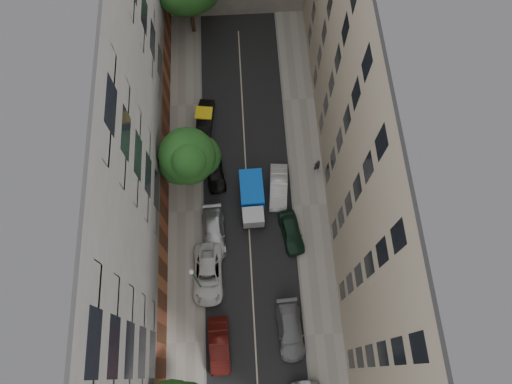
{
  "coord_description": "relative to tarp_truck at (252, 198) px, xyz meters",
  "views": [
    {
      "loc": [
        -0.08,
        -13.69,
        37.98
      ],
      "look_at": [
        0.66,
        -0.86,
        6.0
      ],
      "focal_mm": 32.0,
      "sensor_mm": 36.0,
      "label": 1
    }
  ],
  "objects": [
    {
      "name": "ground",
      "position": [
        -0.4,
        -0.51,
        -1.23
      ],
      "size": [
        120.0,
        120.0,
        0.0
      ],
      "primitive_type": "plane",
      "color": "#4C4C49",
      "rests_on": "ground"
    },
    {
      "name": "road_surface",
      "position": [
        -0.4,
        -0.51,
        -1.22
      ],
      "size": [
        8.0,
        44.0,
        0.02
      ],
      "primitive_type": "cube",
      "color": "black",
      "rests_on": "ground"
    },
    {
      "name": "sidewalk_left",
      "position": [
        -5.9,
        -0.51,
        -1.16
      ],
      "size": [
        3.0,
        44.0,
        0.15
      ],
      "primitive_type": "cube",
      "color": "gray",
      "rests_on": "ground"
    },
    {
      "name": "sidewalk_right",
      "position": [
        5.1,
        -0.51,
        -1.16
      ],
      "size": [
        3.0,
        44.0,
        0.15
      ],
      "primitive_type": "cube",
      "color": "gray",
      "rests_on": "ground"
    },
    {
      "name": "building_left",
      "position": [
        -11.4,
        -0.51,
        8.77
      ],
      "size": [
        8.0,
        44.0,
        20.0
      ],
      "primitive_type": "cube",
      "color": "#53504D",
      "rests_on": "ground"
    },
    {
      "name": "building_right",
      "position": [
        10.6,
        -0.51,
        8.77
      ],
      "size": [
        8.0,
        44.0,
        20.0
      ],
      "primitive_type": "cube",
      "color": "tan",
      "rests_on": "ground"
    },
    {
      "name": "tarp_truck",
      "position": [
        0.0,
        0.0,
        0.0
      ],
      "size": [
        2.05,
        4.89,
        2.24
      ],
      "rotation": [
        0.0,
        0.0,
        0.02
      ],
      "color": "black",
      "rests_on": "ground"
    },
    {
      "name": "car_left_1",
      "position": [
        -3.2,
        -11.91,
        -0.51
      ],
      "size": [
        1.65,
        4.42,
        1.44
      ],
      "primitive_type": "imported",
      "rotation": [
        0.0,
        0.0,
        0.03
      ],
      "color": "#4B120F",
      "rests_on": "ground"
    },
    {
      "name": "car_left_2",
      "position": [
        -3.99,
        -6.31,
        -0.51
      ],
      "size": [
        2.53,
        5.29,
        1.46
      ],
      "primitive_type": "imported",
      "rotation": [
        0.0,
        0.0,
        -0.02
      ],
      "color": "silver",
      "rests_on": "ground"
    },
    {
      "name": "car_left_3",
      "position": [
        -3.43,
        -2.71,
        -0.55
      ],
      "size": [
        2.07,
        4.77,
        1.37
      ],
      "primitive_type": "imported",
      "rotation": [
        0.0,
        0.0,
        0.03
      ],
      "color": "#BCBBC1",
      "rests_on": "ground"
    },
    {
      "name": "car_left_4",
      "position": [
        -3.2,
        2.89,
        -0.56
      ],
      "size": [
        2.15,
        4.17,
        1.36
      ],
      "primitive_type": "imported",
      "rotation": [
        0.0,
        0.0,
        0.14
      ],
      "color": "black",
      "rests_on": "ground"
    },
    {
      "name": "car_left_5",
      "position": [
        -4.0,
        8.49,
        -0.57
      ],
      "size": [
        1.9,
        4.16,
        1.32
      ],
      "primitive_type": "imported",
      "rotation": [
        0.0,
        0.0,
        -0.13
      ],
      "color": "black",
      "rests_on": "ground"
    },
    {
      "name": "car_right_1",
      "position": [
        2.4,
        -11.09,
        -0.54
      ],
      "size": [
        2.19,
        4.89,
        1.39
      ],
      "primitive_type": "imported",
      "rotation": [
        0.0,
        0.0,
        0.05
      ],
      "color": "slate",
      "rests_on": "ground"
    },
    {
      "name": "car_right_2",
      "position": [
        3.18,
        -3.11,
        -0.55
      ],
      "size": [
        2.28,
        4.25,
        1.37
      ],
      "primitive_type": "imported",
      "rotation": [
        0.0,
        0.0,
        0.17
      ],
      "color": "black",
      "rests_on": "ground"
    },
    {
      "name": "car_right_3",
      "position": [
        2.4,
        1.09,
        -0.52
      ],
      "size": [
        1.9,
        4.48,
        1.44
      ],
      "primitive_type": "imported",
      "rotation": [
        0.0,
        0.0,
        -0.09
      ],
      "color": "silver",
      "rests_on": "ground"
    },
    {
      "name": "tree_mid",
      "position": [
        -4.91,
        2.17,
        3.99
      ],
      "size": [
        4.96,
        4.63,
        7.67
      ],
      "color": "#382619",
      "rests_on": "sidewalk_left"
    },
    {
      "name": "lamp_post",
      "position": [
        -4.6,
        -7.31,
        2.91
      ],
      "size": [
        0.36,
        0.36,
        6.5
      ],
      "color": "#175128",
      "rests_on": "sidewalk_left"
    },
    {
      "name": "pedestrian",
      "position": [
        6.0,
        2.91,
        -0.24
      ],
      "size": [
        0.71,
        0.57,
        1.68
      ],
      "primitive_type": "imported",
      "rotation": [
        0.0,
        0.0,
        3.44
      ],
      "color": "black",
      "rests_on": "sidewalk_right"
    }
  ]
}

